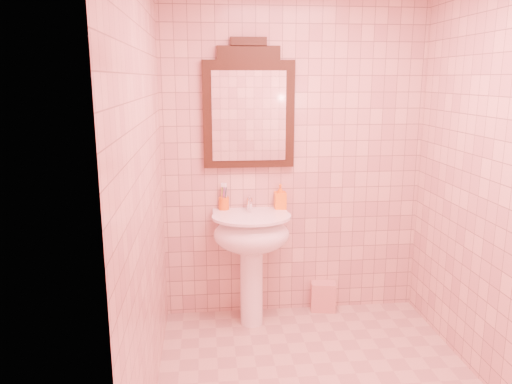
{
  "coord_description": "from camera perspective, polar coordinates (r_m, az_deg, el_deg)",
  "views": [
    {
      "loc": [
        -0.68,
        -2.63,
        1.84
      ],
      "look_at": [
        -0.35,
        0.55,
        1.11
      ],
      "focal_mm": 35.0,
      "sensor_mm": 36.0,
      "label": 1
    }
  ],
  "objects": [
    {
      "name": "towel",
      "position": [
        4.16,
        7.68,
        -11.72
      ],
      "size": [
        0.21,
        0.16,
        0.24
      ],
      "primitive_type": "cube",
      "rotation": [
        0.0,
        0.0,
        -0.17
      ],
      "color": "tan",
      "rests_on": "floor"
    },
    {
      "name": "toothbrush_cup",
      "position": [
        3.8,
        -3.69,
        -1.26
      ],
      "size": [
        0.08,
        0.08,
        0.18
      ],
      "rotation": [
        0.0,
        0.0,
        -0.04
      ],
      "color": "orange",
      "rests_on": "pedestal_sink"
    },
    {
      "name": "soap_dispenser",
      "position": [
        3.81,
        2.78,
        -0.51
      ],
      "size": [
        0.09,
        0.09,
        0.19
      ],
      "primitive_type": "imported",
      "rotation": [
        0.0,
        0.0,
        0.01
      ],
      "color": "orange",
      "rests_on": "pedestal_sink"
    },
    {
      "name": "pedestal_sink",
      "position": [
        3.71,
        -0.52,
        -5.67
      ],
      "size": [
        0.58,
        0.58,
        0.86
      ],
      "color": "white",
      "rests_on": "floor"
    },
    {
      "name": "faucet",
      "position": [
        3.76,
        -0.72,
        -1.27
      ],
      "size": [
        0.04,
        0.16,
        0.11
      ],
      "color": "white",
      "rests_on": "pedestal_sink"
    },
    {
      "name": "mirror",
      "position": [
        3.72,
        -0.84,
        9.49
      ],
      "size": [
        0.68,
        0.06,
        0.94
      ],
      "color": "black",
      "rests_on": "back_wall"
    },
    {
      "name": "back_wall",
      "position": [
        3.83,
        4.34,
        3.98
      ],
      "size": [
        2.0,
        0.02,
        2.5
      ],
      "primitive_type": "cube",
      "color": "beige",
      "rests_on": "floor"
    }
  ]
}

